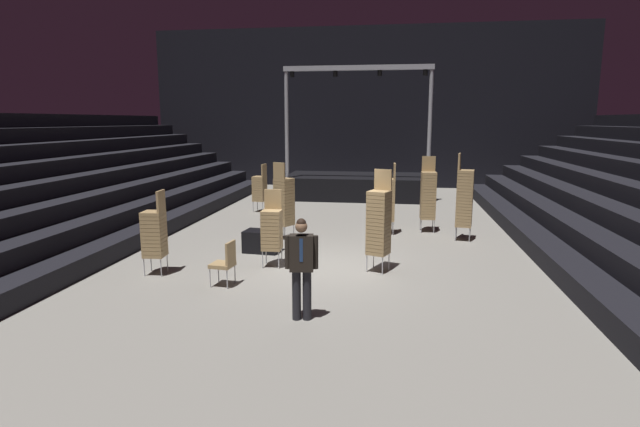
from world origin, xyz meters
The scene contains 15 objects.
ground_plane centered at (0.00, 0.00, -0.05)m, with size 22.00×30.00×0.10m, color gray.
arena_end_wall centered at (0.00, 15.00, 4.00)m, with size 22.00×0.30×8.00m, color black.
bleacher_bank_left centered at (-8.00, 1.00, 1.80)m, with size 6.00×24.00×3.60m.
stage_riser centered at (0.00, 11.02, 0.58)m, with size 6.35×3.33×5.55m.
man_with_tie centered at (0.10, -3.27, 1.01)m, with size 0.57×0.28×1.77m.
chair_stack_front_left centered at (1.41, 3.74, 1.07)m, with size 0.46×0.46×2.14m.
chair_stack_front_right centered at (1.29, -0.21, 1.15)m, with size 0.57×0.57×2.31m.
chair_stack_mid_left centered at (-3.37, 6.85, 0.90)m, with size 0.50×0.50×1.79m.
chair_stack_mid_right centered at (-1.18, -0.15, 0.90)m, with size 0.46×0.46×1.79m.
chair_stack_mid_centre centered at (-1.51, 2.63, 1.11)m, with size 0.60×0.60×2.22m.
chair_stack_rear_left centered at (3.57, 3.21, 1.24)m, with size 0.51×0.51×2.48m.
chair_stack_rear_right centered at (-3.59, -1.15, 0.94)m, with size 0.47×0.47×1.88m.
chair_stack_rear_centre centered at (2.63, 4.23, 1.15)m, with size 0.46×0.46×2.31m.
equipment_road_case centered at (-1.76, 1.08, 0.28)m, with size 0.90×0.60×0.57m, color black.
loose_chair_near_man centered at (-1.79, -1.72, 0.53)m, with size 0.49×0.49×0.95m.
Camera 1 is at (1.64, -11.41, 3.37)m, focal length 28.53 mm.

